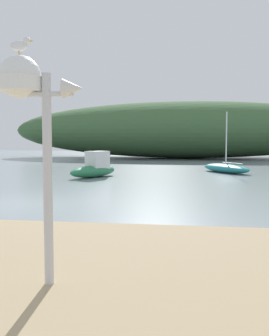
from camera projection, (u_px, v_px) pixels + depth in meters
The scene contains 6 objects.
ground_plane at pixel (29, 203), 12.86m from camera, with size 120.00×120.00×0.00m, color gray.
distant_hill at pixel (185, 130), 44.72m from camera, with size 40.38×12.81×6.44m, color #3D6038.
mast_structure at pixel (27, 94), 5.01m from camera, with size 1.13×0.60×2.98m.
seagull_on_radar at pixel (20, 45), 4.98m from camera, with size 0.32×0.12×0.23m.
sailboat_centre_water at pixel (226, 168), 24.78m from camera, with size 3.39×4.31×3.87m.
motorboat_off_point at pixel (95, 168), 21.84m from camera, with size 2.54×3.61×1.46m.
Camera 1 is at (5.29, -12.10, 2.10)m, focal length 41.66 mm.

